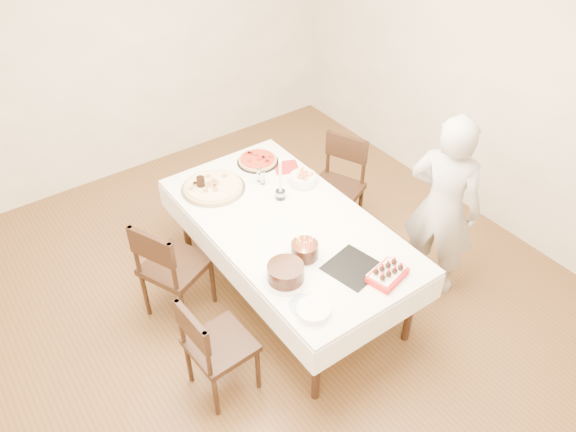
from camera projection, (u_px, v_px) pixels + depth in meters
floor at (278, 295)px, 4.70m from camera, size 5.00×5.00×0.00m
wall_back at (129, 44)px, 5.42m from camera, size 4.50×0.04×2.70m
wall_right at (489, 77)px, 4.86m from camera, size 0.04×5.00×2.70m
dining_table at (288, 258)px, 4.51m from camera, size 1.56×2.33×0.75m
chair_right_savory at (334, 190)px, 5.05m from camera, size 0.63×0.63×0.94m
chair_left_savory at (175, 266)px, 4.30m from camera, size 0.63×0.63×0.94m
chair_left_dessert at (221, 345)px, 3.77m from camera, size 0.47×0.47×0.87m
person at (443, 208)px, 4.32m from camera, size 0.58×0.69×1.61m
pizza_white at (213, 187)px, 4.58m from camera, size 0.61×0.61×0.04m
pizza_pepperoni at (258, 160)px, 4.89m from camera, size 0.39×0.39×0.04m
red_placemat at (286, 167)px, 4.84m from camera, size 0.27×0.27×0.01m
pasta_bowl at (303, 179)px, 4.64m from camera, size 0.28×0.28×0.07m
taper_candle at (280, 179)px, 4.39m from camera, size 0.09×0.09×0.38m
shaker_pair at (263, 178)px, 4.62m from camera, size 0.11×0.11×0.12m
cola_glass at (201, 184)px, 4.55m from camera, size 0.09×0.09×0.12m
layer_cake at (286, 273)px, 3.76m from camera, size 0.35×0.35×0.13m
cake_board at (353, 268)px, 3.89m from camera, size 0.40×0.40×0.01m
birthday_cake at (305, 246)px, 3.91m from camera, size 0.24×0.24×0.17m
strawberry_box at (388, 274)px, 3.79m from camera, size 0.31×0.24×0.07m
box_lid at (388, 272)px, 3.85m from camera, size 0.31×0.24×0.02m
plate_stack at (313, 310)px, 3.56m from camera, size 0.28×0.28×0.05m
china_plate at (304, 305)px, 3.61m from camera, size 0.24×0.24×0.01m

